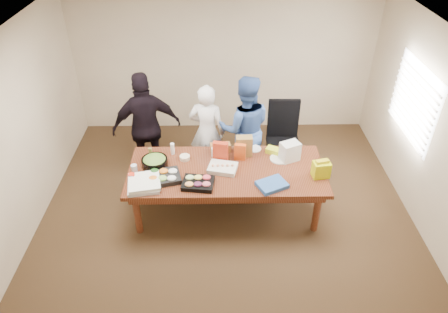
{
  "coord_description": "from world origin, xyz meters",
  "views": [
    {
      "loc": [
        -0.11,
        -4.67,
        4.27
      ],
      "look_at": [
        -0.04,
        0.1,
        0.91
      ],
      "focal_mm": 32.93,
      "sensor_mm": 36.0,
      "label": 1
    }
  ],
  "objects_px": {
    "person_center": "(207,132)",
    "salad_bowl": "(155,163)",
    "sheet_cake": "(223,168)",
    "office_chair": "(283,143)",
    "conference_table": "(227,190)",
    "person_right": "(245,128)"
  },
  "relations": [
    {
      "from": "person_center",
      "to": "salad_bowl",
      "type": "bearing_deg",
      "value": 60.81
    },
    {
      "from": "person_center",
      "to": "sheet_cake",
      "type": "distance_m",
      "value": 0.98
    },
    {
      "from": "conference_table",
      "to": "person_center",
      "type": "bearing_deg",
      "value": 107.3
    },
    {
      "from": "person_center",
      "to": "conference_table",
      "type": "bearing_deg",
      "value": 119.4
    },
    {
      "from": "person_center",
      "to": "person_right",
      "type": "bearing_deg",
      "value": -171.25
    },
    {
      "from": "sheet_cake",
      "to": "person_right",
      "type": "bearing_deg",
      "value": 82.01
    },
    {
      "from": "salad_bowl",
      "to": "person_right",
      "type": "bearing_deg",
      "value": 31.07
    },
    {
      "from": "person_center",
      "to": "salad_bowl",
      "type": "height_order",
      "value": "person_center"
    },
    {
      "from": "person_center",
      "to": "sheet_cake",
      "type": "height_order",
      "value": "person_center"
    },
    {
      "from": "sheet_cake",
      "to": "salad_bowl",
      "type": "xyz_separation_m",
      "value": [
        -0.97,
        0.11,
        0.03
      ]
    },
    {
      "from": "sheet_cake",
      "to": "salad_bowl",
      "type": "height_order",
      "value": "salad_bowl"
    },
    {
      "from": "conference_table",
      "to": "office_chair",
      "type": "xyz_separation_m",
      "value": [
        0.95,
        0.9,
        0.23
      ]
    },
    {
      "from": "sheet_cake",
      "to": "salad_bowl",
      "type": "bearing_deg",
      "value": -172.94
    },
    {
      "from": "conference_table",
      "to": "salad_bowl",
      "type": "height_order",
      "value": "salad_bowl"
    },
    {
      "from": "office_chair",
      "to": "sheet_cake",
      "type": "distance_m",
      "value": 1.36
    },
    {
      "from": "sheet_cake",
      "to": "office_chair",
      "type": "bearing_deg",
      "value": 55.68
    },
    {
      "from": "office_chair",
      "to": "sheet_cake",
      "type": "xyz_separation_m",
      "value": [
        -1.0,
        -0.91,
        0.18
      ]
    },
    {
      "from": "person_right",
      "to": "salad_bowl",
      "type": "xyz_separation_m",
      "value": [
        -1.33,
        -0.8,
        -0.07
      ]
    },
    {
      "from": "conference_table",
      "to": "office_chair",
      "type": "height_order",
      "value": "office_chair"
    },
    {
      "from": "office_chair",
      "to": "person_center",
      "type": "distance_m",
      "value": 1.26
    },
    {
      "from": "sheet_cake",
      "to": "salad_bowl",
      "type": "relative_size",
      "value": 1.05
    },
    {
      "from": "person_right",
      "to": "conference_table",
      "type": "bearing_deg",
      "value": 70.58
    }
  ]
}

